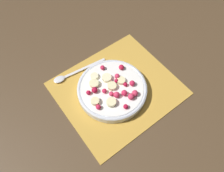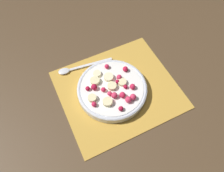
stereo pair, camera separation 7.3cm
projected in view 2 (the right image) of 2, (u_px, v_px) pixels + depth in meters
name	position (u px, v px, depth m)	size (l,w,h in m)	color
ground_plane	(118.00, 90.00, 0.77)	(3.00, 3.00, 0.00)	#4C3823
placemat	(118.00, 89.00, 0.77)	(0.40, 0.35, 0.01)	gold
fruit_bowl	(112.00, 89.00, 0.74)	(0.24, 0.24, 0.05)	silver
spoon	(75.00, 68.00, 0.81)	(0.21, 0.04, 0.01)	silver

